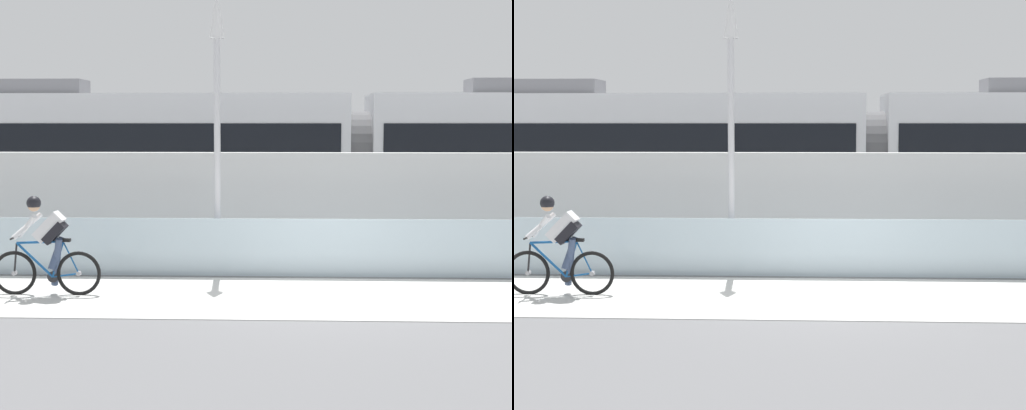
{
  "view_description": "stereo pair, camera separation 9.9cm",
  "coord_description": "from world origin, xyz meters",
  "views": [
    {
      "loc": [
        -0.57,
        -13.08,
        2.75
      ],
      "look_at": [
        -1.22,
        2.35,
        1.25
      ],
      "focal_mm": 58.44,
      "sensor_mm": 36.0,
      "label": 1
    },
    {
      "loc": [
        -0.47,
        -13.07,
        2.75
      ],
      "look_at": [
        -1.22,
        2.35,
        1.25
      ],
      "focal_mm": 58.44,
      "sensor_mm": 36.0,
      "label": 2
    }
  ],
  "objects": [
    {
      "name": "glass_parapet",
      "position": [
        0.0,
        1.85,
        0.53
      ],
      "size": [
        32.0,
        0.05,
        1.05
      ],
      "primitive_type": "cube",
      "color": "silver",
      "rests_on": "ground"
    },
    {
      "name": "cyclist_on_bike",
      "position": [
        -4.49,
        0.0,
        0.78
      ],
      "size": [
        1.77,
        0.58,
        1.61
      ],
      "color": "black",
      "rests_on": "ground"
    },
    {
      "name": "concrete_barrier_wall",
      "position": [
        0.0,
        3.65,
        1.09
      ],
      "size": [
        32.0,
        0.36,
        2.18
      ],
      "primitive_type": "cube",
      "color": "silver",
      "rests_on": "ground"
    },
    {
      "name": "tram_rail_far",
      "position": [
        0.0,
        7.57,
        0.0
      ],
      "size": [
        32.0,
        0.08,
        0.01
      ],
      "primitive_type": "cube",
      "color": "#595654",
      "rests_on": "ground"
    },
    {
      "name": "tram",
      "position": [
        1.0,
        6.85,
        1.89
      ],
      "size": [
        22.56,
        2.54,
        3.81
      ],
      "color": "silver",
      "rests_on": "ground"
    },
    {
      "name": "ground_plane",
      "position": [
        0.0,
        0.0,
        0.0
      ],
      "size": [
        200.0,
        200.0,
        0.0
      ],
      "primitive_type": "plane",
      "color": "slate"
    },
    {
      "name": "lamp_post_antenna",
      "position": [
        -1.92,
        2.15,
        3.29
      ],
      "size": [
        0.28,
        0.28,
        5.2
      ],
      "color": "gray",
      "rests_on": "ground"
    },
    {
      "name": "bike_path_deck",
      "position": [
        0.0,
        0.0,
        0.01
      ],
      "size": [
        32.0,
        3.2,
        0.01
      ],
      "primitive_type": "cube",
      "color": "silver",
      "rests_on": "ground"
    },
    {
      "name": "tram_rail_near",
      "position": [
        0.0,
        6.13,
        0.0
      ],
      "size": [
        32.0,
        0.08,
        0.01
      ],
      "primitive_type": "cube",
      "color": "#595654",
      "rests_on": "ground"
    }
  ]
}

